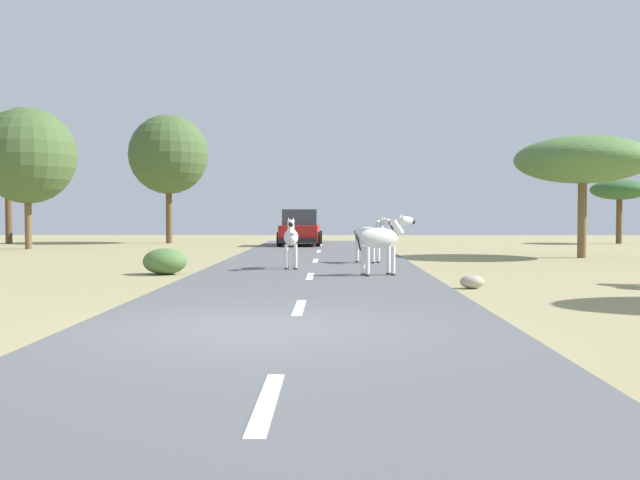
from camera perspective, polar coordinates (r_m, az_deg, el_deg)
ground_plane at (r=10.08m, az=-4.90°, el=-6.94°), size 90.00×90.00×0.00m
road at (r=10.04m, az=-2.11°, el=-6.83°), size 6.00×64.00×0.05m
lane_markings at (r=9.05m, az=-2.45°, el=-7.62°), size 0.16×56.00×0.01m
zebra_0 at (r=20.42m, az=-2.25°, el=0.15°), size 0.44×1.52×1.43m
zebra_1 at (r=23.00m, az=3.87°, el=0.38°), size 1.25×1.19×1.45m
zebra_2 at (r=18.31m, az=4.77°, el=0.11°), size 1.54×0.82×1.52m
car_0 at (r=35.88m, az=-1.52°, el=0.87°), size 2.07×4.37×1.74m
tree_0 at (r=42.65m, az=-22.93°, el=5.92°), size 3.78×3.78×5.32m
tree_1 at (r=35.57m, az=-21.63°, el=6.05°), size 4.28×4.28×6.30m
tree_2 at (r=41.98m, az=22.09°, el=3.56°), size 2.98×2.98×3.36m
tree_3 at (r=28.05m, az=19.60°, el=5.81°), size 4.80×4.80×4.34m
tree_4 at (r=40.55m, az=-11.60°, el=6.46°), size 4.24×4.24×6.87m
bush_2 at (r=19.56m, az=-11.86°, el=-1.62°), size 1.13×1.02×0.68m
rock_0 at (r=15.86m, az=11.64°, el=-3.18°), size 0.51×0.40×0.29m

